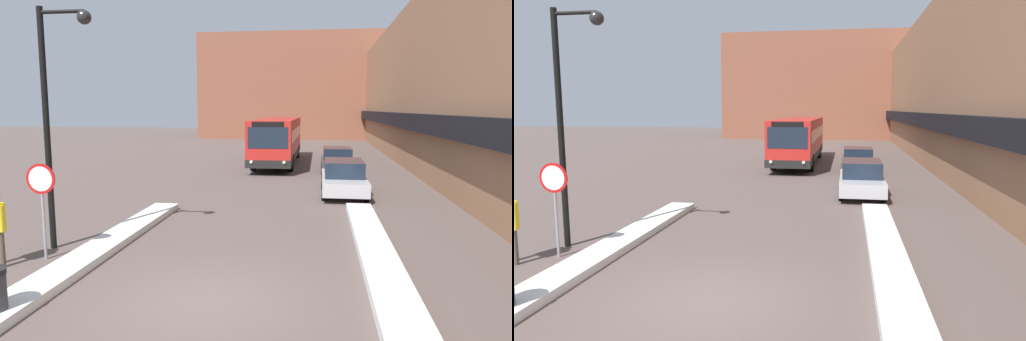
{
  "view_description": "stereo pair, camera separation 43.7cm",
  "coord_description": "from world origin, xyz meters",
  "views": [
    {
      "loc": [
        2.1,
        -8.36,
        3.77
      ],
      "look_at": [
        0.07,
        6.25,
        1.76
      ],
      "focal_mm": 32.0,
      "sensor_mm": 36.0,
      "label": 1
    },
    {
      "loc": [
        2.54,
        -8.29,
        3.77
      ],
      "look_at": [
        0.07,
        6.25,
        1.76
      ],
      "focal_mm": 32.0,
      "sensor_mm": 36.0,
      "label": 2
    }
  ],
  "objects": [
    {
      "name": "building_row_right",
      "position": [
        9.98,
        24.0,
        5.17
      ],
      "size": [
        5.5,
        60.0,
        10.38
      ],
      "color": "#996B4C",
      "rests_on": "ground_plane"
    },
    {
      "name": "ground_plane",
      "position": [
        0.0,
        0.0,
        0.0
      ],
      "size": [
        160.0,
        160.0,
        0.0
      ],
      "primitive_type": "plane",
      "color": "brown"
    },
    {
      "name": "parked_car_middle",
      "position": [
        3.2,
        19.33,
        0.72
      ],
      "size": [
        1.92,
        4.27,
        1.44
      ],
      "color": "#38383D",
      "rests_on": "ground_plane"
    },
    {
      "name": "city_bus",
      "position": [
        -0.72,
        22.89,
        1.69
      ],
      "size": [
        2.6,
        12.55,
        3.09
      ],
      "color": "red",
      "rests_on": "ground_plane"
    },
    {
      "name": "street_lamp",
      "position": [
        -4.73,
        2.81,
        3.94
      ],
      "size": [
        1.46,
        0.36,
        6.35
      ],
      "color": "black",
      "rests_on": "ground_plane"
    },
    {
      "name": "building_backdrop_far",
      "position": [
        0.0,
        51.32,
        6.49
      ],
      "size": [
        26.0,
        8.0,
        12.98
      ],
      "color": "brown",
      "rests_on": "ground_plane"
    },
    {
      "name": "snow_bank_right",
      "position": [
        3.6,
        2.1,
        0.12
      ],
      "size": [
        0.9,
        13.34,
        0.25
      ],
      "color": "silver",
      "rests_on": "ground_plane"
    },
    {
      "name": "stop_sign",
      "position": [
        -4.68,
        1.91,
        1.77
      ],
      "size": [
        0.76,
        0.08,
        2.43
      ],
      "color": "gray",
      "rests_on": "ground_plane"
    },
    {
      "name": "snow_bank_left",
      "position": [
        -3.6,
        2.2,
        0.1
      ],
      "size": [
        0.9,
        11.65,
        0.2
      ],
      "color": "silver",
      "rests_on": "ground_plane"
    },
    {
      "name": "parked_car_front",
      "position": [
        3.2,
        11.9,
        0.76
      ],
      "size": [
        1.92,
        4.69,
        1.51
      ],
      "color": "#B7B7BC",
      "rests_on": "ground_plane"
    }
  ]
}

